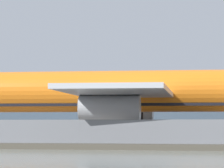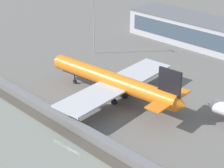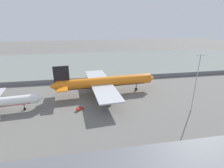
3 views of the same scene
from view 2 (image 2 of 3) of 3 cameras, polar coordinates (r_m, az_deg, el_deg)
name	(u,v)px [view 2 (image 2 of 3)]	position (r m, az deg, el deg)	size (l,w,h in m)	color
ground_plane	(105,103)	(122.87, -1.14, -2.92)	(500.00, 500.00, 0.00)	#66635E
shoreline_seawall	(55,126)	(111.42, -8.75, -6.39)	(320.00, 3.00, 0.50)	#474238
perimeter_fence	(66,117)	(113.11, -6.98, -5.07)	(280.00, 0.10, 2.75)	slate
cargo_jet_orange	(113,81)	(122.80, 0.22, 0.40)	(56.56, 48.61, 16.68)	orange
baggage_tug	(173,93)	(128.88, 9.26, -1.43)	(3.30, 3.47, 1.80)	red
terminal_building	(208,34)	(175.53, 14.44, 7.43)	(78.54, 19.55, 12.19)	#B2B2B7
apron_light_mast_apron_east	(94,23)	(159.87, -2.79, 9.29)	(3.20, 0.40, 24.75)	#A8A8AD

